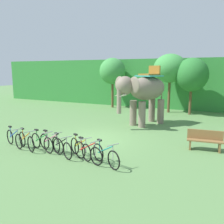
{
  "coord_description": "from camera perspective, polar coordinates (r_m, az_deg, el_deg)",
  "views": [
    {
      "loc": [
        5.78,
        -10.11,
        3.49
      ],
      "look_at": [
        0.5,
        1.0,
        1.3
      ],
      "focal_mm": 37.77,
      "sensor_mm": 36.0,
      "label": 1
    }
  ],
  "objects": [
    {
      "name": "bike_pink",
      "position": [
        10.58,
        -14.52,
        -7.29
      ],
      "size": [
        1.66,
        0.62,
        0.92
      ],
      "color": "black",
      "rests_on": "ground"
    },
    {
      "name": "ground_plane",
      "position": [
        12.16,
        -4.2,
        -6.61
      ],
      "size": [
        80.0,
        80.0,
        0.0
      ],
      "primitive_type": "plane",
      "color": "#567F47"
    },
    {
      "name": "tree_center_right",
      "position": [
        19.51,
        18.75,
        8.51
      ],
      "size": [
        2.52,
        2.52,
        4.45
      ],
      "color": "brown",
      "rests_on": "ground"
    },
    {
      "name": "bike_red",
      "position": [
        9.22,
        -5.93,
        -9.63
      ],
      "size": [
        1.63,
        0.72,
        0.92
      ],
      "color": "black",
      "rests_on": "ground"
    },
    {
      "name": "bike_green",
      "position": [
        10.81,
        -16.61,
        -7.02
      ],
      "size": [
        1.65,
        0.65,
        0.92
      ],
      "color": "black",
      "rests_on": "ground"
    },
    {
      "name": "bike_blue",
      "position": [
        11.82,
        -22.61,
        -5.93
      ],
      "size": [
        1.62,
        0.73,
        0.92
      ],
      "color": "black",
      "rests_on": "ground"
    },
    {
      "name": "foliage_hedge",
      "position": [
        24.97,
        12.08,
        7.05
      ],
      "size": [
        36.0,
        6.0,
        4.53
      ],
      "primitive_type": "cube",
      "color": "#338438",
      "rests_on": "ground"
    },
    {
      "name": "bike_black",
      "position": [
        9.97,
        -12.14,
        -8.28
      ],
      "size": [
        1.57,
        0.82,
        0.92
      ],
      "color": "black",
      "rests_on": "ground"
    },
    {
      "name": "bike_yellow",
      "position": [
        9.67,
        -7.67,
        -8.72
      ],
      "size": [
        1.52,
        0.89,
        0.92
      ],
      "color": "black",
      "rests_on": "ground"
    },
    {
      "name": "tree_far_right",
      "position": [
        22.17,
        0.12,
        9.82
      ],
      "size": [
        2.41,
        2.41,
        4.61
      ],
      "color": "brown",
      "rests_on": "ground"
    },
    {
      "name": "wooden_bench",
      "position": [
        11.18,
        21.56,
        -6.25
      ],
      "size": [
        1.53,
        0.56,
        0.89
      ],
      "color": "brown",
      "rests_on": "ground"
    },
    {
      "name": "tree_center",
      "position": [
        20.05,
        13.89,
        10.2
      ],
      "size": [
        2.69,
        2.69,
        4.81
      ],
      "color": "brown",
      "rests_on": "ground"
    },
    {
      "name": "elephant",
      "position": [
        15.06,
        7.78,
        5.09
      ],
      "size": [
        3.0,
        4.16,
        3.78
      ],
      "color": "gray",
      "rests_on": "ground"
    },
    {
      "name": "bike_teal",
      "position": [
        8.85,
        -1.59,
        -10.43
      ],
      "size": [
        1.53,
        0.88,
        0.92
      ],
      "color": "black",
      "rests_on": "ground"
    },
    {
      "name": "bike_orange",
      "position": [
        11.22,
        -20.03,
        -6.59
      ],
      "size": [
        1.59,
        0.79,
        0.92
      ],
      "color": "black",
      "rests_on": "ground"
    }
  ]
}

